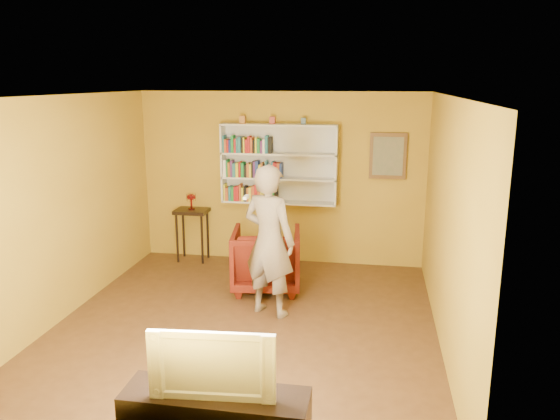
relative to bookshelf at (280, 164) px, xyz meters
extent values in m
cube|color=#452B16|center=(0.00, -2.41, -1.65)|extent=(5.30, 5.80, 0.12)
cube|color=#A6811E|center=(0.00, 0.11, -0.24)|extent=(5.30, 0.04, 2.70)
cube|color=#A6811E|center=(0.00, -4.93, -0.24)|extent=(5.30, 0.04, 2.70)
cube|color=#A6811E|center=(-2.27, -2.41, -0.24)|extent=(0.04, 5.80, 2.70)
cube|color=#A6811E|center=(2.27, -2.41, -0.24)|extent=(0.04, 5.80, 2.70)
cube|color=white|center=(0.00, -2.41, 1.14)|extent=(5.30, 5.80, 0.06)
cube|color=silver|center=(0.00, 0.07, 0.01)|extent=(1.80, 0.03, 1.20)
cube|color=silver|center=(-0.89, -0.06, 0.01)|extent=(0.03, 0.28, 1.20)
cube|color=silver|center=(0.89, -0.06, 0.01)|extent=(0.03, 0.28, 1.20)
cube|color=silver|center=(0.00, -0.06, -0.59)|extent=(1.80, 0.28, 0.03)
cube|color=silver|center=(0.00, -0.06, -0.21)|extent=(1.80, 0.28, 0.03)
cube|color=silver|center=(0.00, -0.06, 0.17)|extent=(1.80, 0.28, 0.03)
cube|color=silver|center=(0.00, -0.06, 0.61)|extent=(1.80, 0.28, 0.03)
cube|color=gold|center=(-0.85, -0.11, -0.45)|extent=(0.02, 0.15, 0.26)
cube|color=#AB4A22|center=(-0.81, -0.11, -0.48)|extent=(0.04, 0.17, 0.21)
cube|color=#21687B|center=(-0.77, -0.11, -0.47)|extent=(0.03, 0.15, 0.23)
cube|color=#1B7A34|center=(-0.72, -0.11, -0.47)|extent=(0.04, 0.15, 0.22)
cube|color=maroon|center=(-0.68, -0.12, -0.47)|extent=(0.04, 0.15, 0.22)
cube|color=maroon|center=(-0.64, -0.10, -0.46)|extent=(0.04, 0.19, 0.23)
cube|color=#AB4A22|center=(-0.60, -0.11, -0.45)|extent=(0.03, 0.16, 0.27)
cube|color=gold|center=(-0.56, -0.10, -0.47)|extent=(0.03, 0.17, 0.22)
cube|color=black|center=(-0.52, -0.12, -0.46)|extent=(0.04, 0.15, 0.24)
cube|color=#A0501D|center=(-0.48, -0.10, -0.47)|extent=(0.03, 0.19, 0.21)
cube|color=gold|center=(-0.44, -0.10, -0.47)|extent=(0.04, 0.18, 0.22)
cube|color=#AB4A22|center=(-0.39, -0.12, -0.46)|extent=(0.04, 0.15, 0.24)
cube|color=maroon|center=(-0.35, -0.10, -0.45)|extent=(0.04, 0.17, 0.27)
cube|color=#AB4A22|center=(-0.30, -0.12, -0.46)|extent=(0.04, 0.15, 0.23)
cube|color=gold|center=(-0.26, -0.11, -0.48)|extent=(0.03, 0.16, 0.21)
cube|color=gold|center=(-0.22, -0.12, -0.45)|extent=(0.03, 0.14, 0.25)
cube|color=maroon|center=(-0.18, -0.10, -0.45)|extent=(0.04, 0.19, 0.26)
cube|color=#AB4A22|center=(-0.14, -0.10, -0.47)|extent=(0.04, 0.19, 0.22)
cube|color=#AB4A22|center=(-0.10, -0.11, -0.48)|extent=(0.03, 0.16, 0.20)
cube|color=#1B7A34|center=(-0.07, -0.10, -0.45)|extent=(0.02, 0.18, 0.26)
cube|color=black|center=(-0.03, -0.11, -0.45)|extent=(0.04, 0.15, 0.26)
cube|color=white|center=(-0.84, -0.12, -0.07)|extent=(0.04, 0.15, 0.26)
cube|color=#1B7A34|center=(-0.80, -0.11, -0.07)|extent=(0.02, 0.17, 0.26)
cube|color=#A0501D|center=(-0.77, -0.10, -0.09)|extent=(0.03, 0.18, 0.23)
cube|color=#502266|center=(-0.73, -0.11, -0.07)|extent=(0.03, 0.16, 0.26)
cube|color=#21687B|center=(-0.69, -0.12, -0.09)|extent=(0.04, 0.14, 0.21)
cube|color=gold|center=(-0.64, -0.10, -0.09)|extent=(0.04, 0.18, 0.22)
cube|color=maroon|center=(-0.60, -0.11, -0.08)|extent=(0.03, 0.15, 0.24)
cube|color=#1B7A34|center=(-0.55, -0.11, -0.09)|extent=(0.04, 0.16, 0.23)
cube|color=black|center=(-0.51, -0.11, -0.10)|extent=(0.03, 0.15, 0.19)
cube|color=#A0501D|center=(-0.47, -0.11, -0.09)|extent=(0.04, 0.16, 0.22)
cube|color=gold|center=(-0.43, -0.11, -0.09)|extent=(0.03, 0.15, 0.21)
cube|color=black|center=(-0.40, -0.10, -0.08)|extent=(0.02, 0.18, 0.24)
cube|color=#502266|center=(-0.37, -0.10, -0.07)|extent=(0.03, 0.17, 0.25)
cube|color=navy|center=(-0.33, -0.11, -0.07)|extent=(0.04, 0.16, 0.26)
cube|color=gold|center=(-0.28, -0.11, -0.10)|extent=(0.04, 0.15, 0.20)
cube|color=#A0501D|center=(-0.25, -0.11, -0.08)|extent=(0.03, 0.16, 0.23)
cube|color=black|center=(-0.22, -0.11, -0.10)|extent=(0.03, 0.16, 0.21)
cube|color=#21687B|center=(-0.18, -0.11, -0.07)|extent=(0.02, 0.17, 0.27)
cube|color=white|center=(-0.15, -0.11, -0.10)|extent=(0.03, 0.16, 0.20)
cube|color=navy|center=(-0.12, -0.11, -0.10)|extent=(0.02, 0.16, 0.20)
cube|color=#21687B|center=(-0.09, -0.10, -0.07)|extent=(0.03, 0.18, 0.25)
cube|color=maroon|center=(-0.06, -0.11, -0.08)|extent=(0.02, 0.16, 0.24)
cube|color=maroon|center=(-0.03, -0.11, -0.08)|extent=(0.02, 0.16, 0.23)
cube|color=#AB4A22|center=(0.01, -0.11, -0.08)|extent=(0.04, 0.15, 0.24)
cube|color=navy|center=(0.04, -0.10, -0.08)|extent=(0.03, 0.19, 0.23)
cube|color=#21687B|center=(-0.85, -0.10, 0.31)|extent=(0.02, 0.18, 0.26)
cube|color=#AB4A22|center=(-0.82, -0.12, 0.28)|extent=(0.03, 0.14, 0.20)
cube|color=maroon|center=(-0.78, -0.11, 0.28)|extent=(0.03, 0.15, 0.20)
cube|color=navy|center=(-0.75, -0.11, 0.28)|extent=(0.03, 0.16, 0.20)
cube|color=#1B7A34|center=(-0.71, -0.11, 0.31)|extent=(0.04, 0.15, 0.26)
cube|color=maroon|center=(-0.66, -0.10, 0.29)|extent=(0.03, 0.19, 0.21)
cube|color=#21687B|center=(-0.63, -0.10, 0.29)|extent=(0.03, 0.17, 0.22)
cube|color=#21687B|center=(-0.60, -0.11, 0.30)|extent=(0.04, 0.16, 0.24)
cube|color=black|center=(-0.56, -0.10, 0.30)|extent=(0.03, 0.18, 0.24)
cube|color=gold|center=(-0.52, -0.10, 0.30)|extent=(0.03, 0.17, 0.24)
cube|color=maroon|center=(-0.49, -0.12, 0.28)|extent=(0.04, 0.15, 0.21)
cube|color=maroon|center=(-0.45, -0.11, 0.31)|extent=(0.04, 0.16, 0.26)
cube|color=#AB4A22|center=(-0.41, -0.10, 0.30)|extent=(0.03, 0.18, 0.24)
cube|color=black|center=(-0.37, -0.10, 0.28)|extent=(0.03, 0.18, 0.20)
cube|color=gold|center=(-0.34, -0.10, 0.30)|extent=(0.03, 0.18, 0.24)
cube|color=#1B7A34|center=(-0.30, -0.12, 0.29)|extent=(0.04, 0.15, 0.22)
cube|color=#502266|center=(-0.25, -0.11, 0.28)|extent=(0.03, 0.16, 0.19)
cube|color=white|center=(-0.22, -0.12, 0.29)|extent=(0.03, 0.15, 0.21)
cube|color=#21687B|center=(-0.17, -0.12, 0.31)|extent=(0.04, 0.15, 0.27)
cube|color=black|center=(-0.12, -0.10, 0.30)|extent=(0.04, 0.18, 0.25)
cube|color=#B17032|center=(-0.56, -0.06, 0.68)|extent=(0.09, 0.09, 0.12)
cube|color=#A83E38|center=(-0.10, -0.06, 0.68)|extent=(0.08, 0.08, 0.11)
cube|color=#445C72|center=(0.38, -0.06, 0.67)|extent=(0.07, 0.07, 0.10)
cube|color=#563718|center=(1.65, 0.06, 0.16)|extent=(0.55, 0.04, 0.70)
cube|color=#7E745B|center=(1.65, 0.03, 0.16)|extent=(0.45, 0.02, 0.58)
cylinder|color=black|center=(-1.61, -0.31, -1.20)|extent=(0.04, 0.04, 0.79)
cylinder|color=black|center=(-1.20, -0.31, -1.20)|extent=(0.04, 0.04, 0.79)
cylinder|color=black|center=(-1.61, -0.01, -1.20)|extent=(0.04, 0.04, 0.79)
cylinder|color=black|center=(-1.20, -0.01, -1.20)|extent=(0.04, 0.04, 0.79)
cube|color=black|center=(-1.40, -0.16, -0.77)|extent=(0.52, 0.40, 0.06)
cylinder|color=maroon|center=(-1.40, -0.16, -0.74)|extent=(0.11, 0.11, 0.02)
cylinder|color=maroon|center=(-1.40, -0.16, -0.66)|extent=(0.03, 0.03, 0.14)
ellipsoid|color=maroon|center=(-1.40, -0.16, -0.54)|extent=(0.15, 0.15, 0.09)
cylinder|color=#FFE5AE|center=(-1.33, -0.16, -0.55)|extent=(0.01, 0.01, 0.11)
cylinder|color=#FFE5AE|center=(-1.35, -0.11, -0.55)|extent=(0.01, 0.01, 0.11)
cylinder|color=#FFE5AE|center=(-1.40, -0.09, -0.55)|extent=(0.01, 0.01, 0.11)
cylinder|color=#FFE5AE|center=(-1.46, -0.11, -0.55)|extent=(0.01, 0.01, 0.11)
cylinder|color=#FFE5AE|center=(-1.48, -0.16, -0.55)|extent=(0.01, 0.01, 0.11)
cylinder|color=#FFE5AE|center=(-1.46, -0.21, -0.55)|extent=(0.01, 0.01, 0.11)
cylinder|color=#FFE5AE|center=(-1.40, -0.23, -0.55)|extent=(0.01, 0.01, 0.11)
cylinder|color=#FFE5AE|center=(-1.35, -0.21, -0.55)|extent=(0.01, 0.01, 0.11)
imported|color=#470905|center=(0.02, -1.18, -1.16)|extent=(1.05, 1.08, 0.87)
imported|color=#746555|center=(0.22, -1.99, -0.65)|extent=(0.81, 0.68, 1.90)
cube|color=white|center=(0.02, -2.36, -0.03)|extent=(0.04, 0.15, 0.04)
imported|color=black|center=(0.31, -4.66, -0.80)|extent=(0.97, 0.20, 0.55)
camera|label=1|loc=(1.45, -8.28, 1.28)|focal=35.00mm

